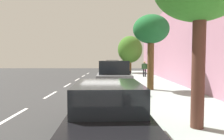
{
  "coord_description": "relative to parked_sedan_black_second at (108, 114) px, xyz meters",
  "views": [
    {
      "loc": [
        0.79,
        -12.65,
        2.09
      ],
      "look_at": [
        0.71,
        1.47,
        1.29
      ],
      "focal_mm": 30.92,
      "sensor_mm": 36.0,
      "label": 1
    }
  ],
  "objects": [
    {
      "name": "bicycle_at_curb",
      "position": [
        0.74,
        8.05,
        -0.38
      ],
      "size": [
        1.67,
        0.65,
        0.76
      ],
      "color": "black",
      "rests_on": "ground"
    },
    {
      "name": "cyclist_with_backpack",
      "position": [
        0.96,
        7.6,
        0.27
      ],
      "size": [
        0.49,
        0.6,
        1.68
      ],
      "color": "#C6B284",
      "rests_on": "ground"
    },
    {
      "name": "lane_stripe_centre",
      "position": [
        -3.54,
        6.55,
        -0.75
      ],
      "size": [
        0.14,
        35.8,
        0.01
      ],
      "color": "white",
      "rests_on": "ground"
    },
    {
      "name": "street_tree_corner",
      "position": [
        2.51,
        22.85,
        2.68
      ],
      "size": [
        3.46,
        3.46,
        5.2
      ],
      "color": "brown",
      "rests_on": "sidewalk"
    },
    {
      "name": "street_tree_far_end",
      "position": [
        2.51,
        7.7,
        3.1
      ],
      "size": [
        2.27,
        2.27,
        4.74
      ],
      "color": "brown",
      "rests_on": "sidewalk"
    },
    {
      "name": "ground",
      "position": [
        -0.67,
        8.06,
        -0.75
      ],
      "size": [
        62.11,
        62.11,
        0.0
      ],
      "primitive_type": "plane",
      "color": "#323232"
    },
    {
      "name": "lane_stripe_bike_edge",
      "position": [
        -0.27,
        8.06,
        -0.75
      ],
      "size": [
        0.12,
        38.82,
        0.01
      ],
      "primitive_type": "cube",
      "color": "white",
      "rests_on": "ground"
    },
    {
      "name": "building_facade",
      "position": [
        5.43,
        8.06,
        2.7
      ],
      "size": [
        0.5,
        38.82,
        6.89
      ],
      "primitive_type": "cube",
      "color": "#B67B93",
      "rests_on": "ground"
    },
    {
      "name": "fire_hydrant",
      "position": [
        1.63,
        13.95,
        -0.19
      ],
      "size": [
        0.22,
        0.22,
        0.84
      ],
      "color": "red",
      "rests_on": "sidewalk"
    },
    {
      "name": "parked_pickup_silver_farthest",
      "position": [
        -0.01,
        21.49,
        0.15
      ],
      "size": [
        2.2,
        5.38,
        1.95
      ],
      "color": "#B7BABF",
      "rests_on": "ground"
    },
    {
      "name": "parked_sedan_tan_far",
      "position": [
        0.25,
        15.05,
        0.0
      ],
      "size": [
        1.92,
        4.44,
        1.52
      ],
      "color": "tan",
      "rests_on": "ground"
    },
    {
      "name": "sidewalk",
      "position": [
        3.23,
        8.06,
        -0.68
      ],
      "size": [
        3.9,
        38.82,
        0.14
      ],
      "primitive_type": "cube",
      "color": "#98A9A1",
      "rests_on": "ground"
    },
    {
      "name": "pedestrian_on_phone",
      "position": [
        3.58,
        16.65,
        0.35
      ],
      "size": [
        0.62,
        0.24,
        1.71
      ],
      "color": "black",
      "rests_on": "sidewalk"
    },
    {
      "name": "parked_sedan_black_second",
      "position": [
        0.0,
        0.0,
        0.0
      ],
      "size": [
        1.99,
        4.47,
        1.52
      ],
      "color": "black",
      "rests_on": "ground"
    },
    {
      "name": "parked_suv_grey_mid",
      "position": [
        0.13,
        7.4,
        0.27
      ],
      "size": [
        2.09,
        4.76,
        1.99
      ],
      "color": "slate",
      "rests_on": "ground"
    },
    {
      "name": "curb_edge",
      "position": [
        1.2,
        8.06,
        -0.68
      ],
      "size": [
        0.16,
        38.82,
        0.14
      ],
      "primitive_type": "cube",
      "color": "gray",
      "rests_on": "ground"
    }
  ]
}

